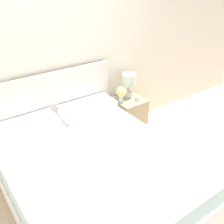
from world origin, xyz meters
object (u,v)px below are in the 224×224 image
Objects in this scene: teacup at (132,102)px; nightstand at (129,116)px; alarm_clock at (138,98)px; flower_vase at (121,93)px; table_lamp at (129,81)px; bed at (91,171)px.

nightstand is at bearing 64.86° from teacup.
flower_vase is at bearing 156.22° from alarm_clock.
flower_vase is 2.13× the size of teacup.
nightstand is at bearing -2.48° from flower_vase.
table_lamp reaches higher than flower_vase.
table_lamp reaches higher than teacup.
bed is 24.72× the size of alarm_clock.
alarm_clock is (0.15, 0.04, 0.01)m from teacup.
nightstand is (1.13, 0.76, -0.03)m from bed.
alarm_clock is (0.09, -0.10, 0.31)m from nightstand.
nightstand is at bearing 33.86° from bed.
teacup is at bearing -116.97° from table_lamp.
bed is at bearing -151.45° from alarm_clock.
table_lamp is 1.51× the size of flower_vase.
nightstand is 0.53m from table_lamp.
table_lamp reaches higher than nightstand.
alarm_clock is at bearing 14.48° from teacup.
table_lamp is 3.21× the size of teacup.
flower_vase reaches higher than teacup.
nightstand is at bearing 132.01° from alarm_clock.
teacup is at bearing 30.30° from bed.
nightstand is 2.31× the size of flower_vase.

